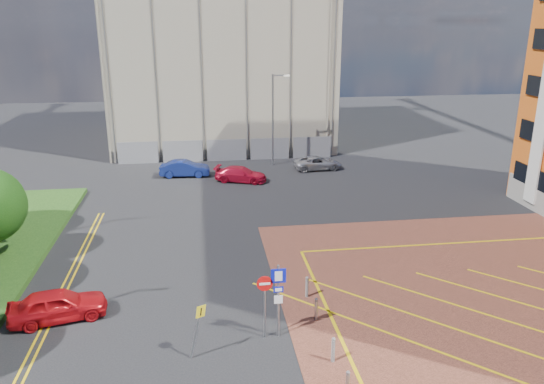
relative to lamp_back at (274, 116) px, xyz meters
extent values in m
plane|color=black|center=(-4.08, -28.00, -4.36)|extent=(140.00, 140.00, 0.00)
cylinder|color=#9EA0A8|center=(-0.08, 0.00, -0.36)|extent=(0.16, 0.16, 8.00)
cylinder|color=#9EA0A8|center=(0.52, 0.00, 3.52)|extent=(1.20, 0.10, 0.10)
cube|color=silver|center=(1.12, 0.00, 3.49)|extent=(0.50, 0.15, 0.12)
cylinder|color=#9EA0A8|center=(-3.58, -27.00, -2.76)|extent=(0.10, 0.10, 3.20)
cube|color=#0912AC|center=(-3.58, -27.03, -1.61)|extent=(0.60, 0.04, 0.60)
cube|color=white|center=(-3.58, -27.05, -1.61)|extent=(0.30, 0.02, 0.42)
cube|color=#0912AC|center=(-3.58, -27.03, -2.21)|extent=(0.40, 0.04, 0.25)
cube|color=white|center=(-3.58, -27.05, -2.21)|extent=(0.28, 0.02, 0.14)
cube|color=white|center=(-3.58, -27.03, -2.66)|extent=(0.35, 0.04, 0.35)
cylinder|color=#9EA0A8|center=(-4.13, -27.00, -3.01)|extent=(0.08, 0.08, 2.70)
cylinder|color=red|center=(-4.13, -27.03, -1.91)|extent=(0.64, 0.04, 0.64)
cube|color=white|center=(-4.13, -27.05, -1.91)|extent=(0.44, 0.02, 0.10)
cylinder|color=#9EA0A8|center=(-6.88, -28.02, -3.26)|extent=(0.55, 0.08, 2.17)
cube|color=yellow|center=(-6.66, -28.05, -2.36)|extent=(0.41, 0.41, 0.54)
cylinder|color=black|center=(-1.78, -29.00, -3.89)|extent=(0.14, 0.14, 0.90)
cylinder|color=#9EA0A8|center=(-1.78, -26.00, -3.89)|extent=(0.14, 0.14, 0.90)
cylinder|color=black|center=(-1.78, -24.00, -3.89)|extent=(0.14, 0.14, 0.90)
cube|color=#A59E87|center=(-4.08, 12.00, 6.64)|extent=(21.20, 19.20, 22.00)
cube|color=gray|center=(-3.08, 2.00, -3.36)|extent=(21.60, 0.06, 2.00)
imported|color=red|center=(-12.79, -24.44, -3.67)|extent=(4.32, 2.51, 1.38)
imported|color=navy|center=(-7.83, -2.74, -3.69)|extent=(4.16, 1.68, 1.34)
imported|color=red|center=(-3.34, -4.87, -3.76)|extent=(4.48, 2.94, 1.21)
imported|color=#A3A2A9|center=(3.56, -2.14, -3.79)|extent=(4.24, 2.16, 1.15)
camera|label=1|loc=(-6.38, -45.67, 7.97)|focal=35.00mm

